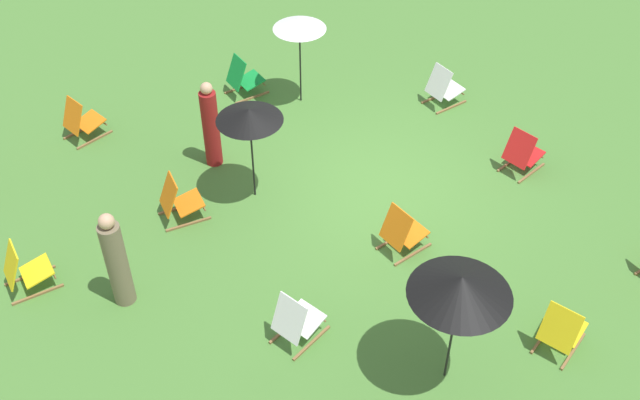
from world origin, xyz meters
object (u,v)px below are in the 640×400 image
object	(u,v)px
deckchair_5	(179,201)
person_0	(211,126)
deckchair_1	(297,321)
deckchair_9	(562,330)
deckchair_3	(24,270)
umbrella_2	(299,24)
deckchair_4	(523,153)
umbrella_1	(461,286)
deckchair_0	(243,78)
deckchair_12	(402,232)
deckchair_2	(82,121)
deckchair_11	(444,88)
umbrella_0	(249,115)
person_1	(117,261)

from	to	relation	value
deckchair_5	person_0	world-z (taller)	person_0
deckchair_1	deckchair_9	bearing A→B (deg)	-142.10
deckchair_3	umbrella_2	xyz separation A→B (m)	(1.44, -6.13, 1.30)
deckchair_4	umbrella_2	xyz separation A→B (m)	(4.09, 1.71, 1.30)
umbrella_1	umbrella_2	size ratio (longest dim) A/B	1.07
deckchair_4	deckchair_3	bearing A→B (deg)	66.28
deckchair_0	deckchair_12	distance (m)	5.14
deckchair_2	deckchair_9	world-z (taller)	same
person_0	umbrella_1	bearing A→B (deg)	143.79
deckchair_2	deckchair_4	bearing A→B (deg)	-143.17
deckchair_0	deckchair_11	bearing A→B (deg)	-128.40
deckchair_0	deckchair_3	world-z (taller)	same
deckchair_5	umbrella_1	distance (m)	5.18
deckchair_2	person_0	xyz separation A→B (m)	(-2.10, -1.49, 0.41)
deckchair_1	umbrella_0	size ratio (longest dim) A/B	0.48
deckchair_9	person_1	bearing A→B (deg)	29.66
deckchair_4	umbrella_2	bearing A→B (deg)	17.67
deckchair_2	umbrella_0	size ratio (longest dim) A/B	0.48
deckchair_2	deckchair_4	world-z (taller)	same
deckchair_11	umbrella_0	distance (m)	4.59
deckchair_9	deckchair_3	bearing A→B (deg)	29.51
deckchair_1	deckchair_11	bearing A→B (deg)	-74.83
deckchair_0	umbrella_1	distance (m)	7.54
deckchair_4	umbrella_0	xyz separation A→B (m)	(2.32, 4.02, 1.27)
umbrella_1	person_0	bearing A→B (deg)	-0.23
deckchair_1	umbrella_0	distance (m)	3.38
deckchair_5	deckchair_0	bearing A→B (deg)	-36.46
deckchair_3	umbrella_1	world-z (taller)	umbrella_1
deckchair_11	person_0	distance (m)	4.65
deckchair_5	umbrella_2	world-z (taller)	umbrella_2
umbrella_0	deckchair_4	bearing A→B (deg)	-119.93
deckchair_5	person_0	xyz separation A→B (m)	(0.90, -1.21, 0.41)
deckchair_1	umbrella_0	world-z (taller)	umbrella_0
deckchair_4	deckchair_5	size ratio (longest dim) A/B	0.98
umbrella_1	deckchair_4	bearing A→B (deg)	-61.19
deckchair_1	deckchair_2	distance (m)	6.15
deckchair_4	deckchair_5	world-z (taller)	same
deckchair_2	person_0	distance (m)	2.61
deckchair_1	deckchair_4	world-z (taller)	same
deckchair_1	deckchair_2	xyz separation A→B (m)	(6.15, 0.29, 0.00)
deckchair_5	umbrella_1	bearing A→B (deg)	-152.67
deckchair_11	person_1	size ratio (longest dim) A/B	0.50
deckchair_4	deckchair_2	bearing A→B (deg)	39.88
deckchair_3	deckchair_4	size ratio (longest dim) A/B	1.00
deckchair_4	person_0	size ratio (longest dim) A/B	0.50
deckchair_11	deckchair_12	distance (m)	4.15
deckchair_5	deckchair_12	bearing A→B (deg)	-126.05
deckchair_11	umbrella_1	xyz separation A→B (m)	(-4.56, 4.49, 1.39)
deckchair_2	deckchair_11	xyz separation A→B (m)	(-3.30, -5.96, 0.00)
deckchair_0	deckchair_4	world-z (taller)	same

